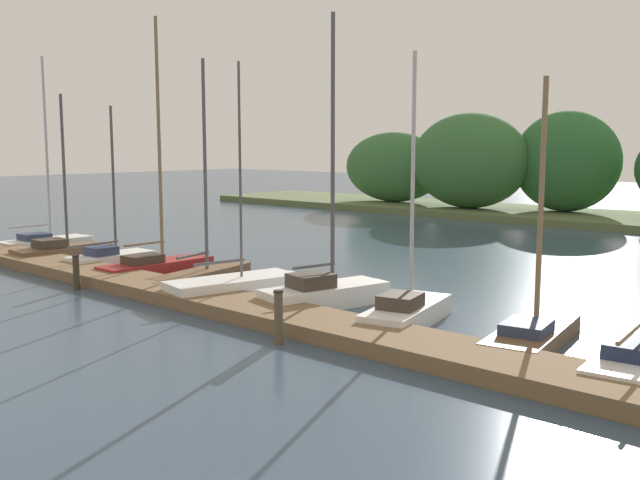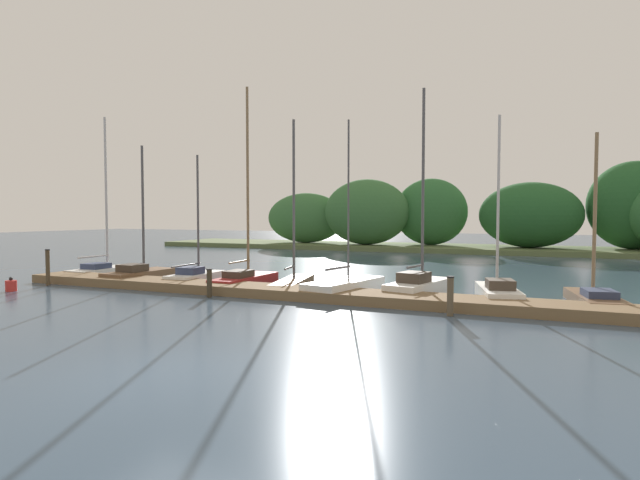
% 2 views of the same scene
% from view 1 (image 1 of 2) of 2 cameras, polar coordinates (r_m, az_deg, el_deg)
% --- Properties ---
extents(dock_pier, '(28.57, 1.80, 0.35)m').
position_cam_1_polar(dock_pier, '(19.50, -8.87, -4.69)').
color(dock_pier, brown).
rests_on(dock_pier, ground).
extents(sailboat_0, '(1.29, 3.84, 7.81)m').
position_cam_1_polar(sailboat_0, '(31.93, -20.81, 0.11)').
color(sailboat_0, white).
rests_on(sailboat_0, ground).
extents(sailboat_1, '(1.48, 3.70, 6.12)m').
position_cam_1_polar(sailboat_1, '(28.60, -19.66, -0.72)').
color(sailboat_1, brown).
rests_on(sailboat_1, ground).
extents(sailboat_2, '(1.29, 3.41, 5.61)m').
position_cam_1_polar(sailboat_2, '(26.38, -16.12, -1.31)').
color(sailboat_2, white).
rests_on(sailboat_2, ground).
extents(sailboat_3, '(1.17, 4.17, 8.37)m').
position_cam_1_polar(sailboat_3, '(24.56, -12.71, -1.65)').
color(sailboat_3, maroon).
rests_on(sailboat_3, ground).
extents(sailboat_4, '(1.76, 4.35, 6.91)m').
position_cam_1_polar(sailboat_4, '(23.11, -9.11, -2.33)').
color(sailboat_4, brown).
rests_on(sailboat_4, ground).
extents(sailboat_5, '(2.13, 4.17, 6.53)m').
position_cam_1_polar(sailboat_5, '(20.44, -6.48, -3.65)').
color(sailboat_5, white).
rests_on(sailboat_5, ground).
extents(sailboat_6, '(1.96, 3.90, 7.64)m').
position_cam_1_polar(sailboat_6, '(19.23, 0.60, -3.97)').
color(sailboat_6, white).
rests_on(sailboat_6, ground).
extents(sailboat_7, '(1.88, 3.67, 6.44)m').
position_cam_1_polar(sailboat_7, '(17.48, 7.01, -5.45)').
color(sailboat_7, white).
rests_on(sailboat_7, ground).
extents(sailboat_8, '(1.80, 4.04, 5.72)m').
position_cam_1_polar(sailboat_8, '(16.38, 16.60, -6.79)').
color(sailboat_8, brown).
rests_on(sailboat_8, ground).
extents(mooring_piling_1, '(0.22, 0.22, 1.04)m').
position_cam_1_polar(mooring_piling_1, '(22.54, -18.76, -2.42)').
color(mooring_piling_1, '#3D3323').
rests_on(mooring_piling_1, ground).
extents(mooring_piling_2, '(0.22, 0.22, 1.18)m').
position_cam_1_polar(mooring_piling_2, '(15.63, -3.30, -6.10)').
color(mooring_piling_2, brown).
rests_on(mooring_piling_2, ground).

